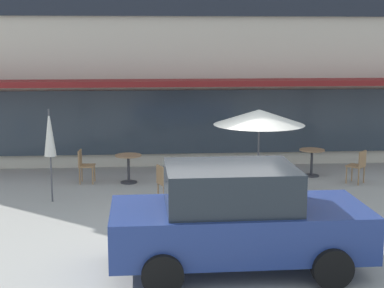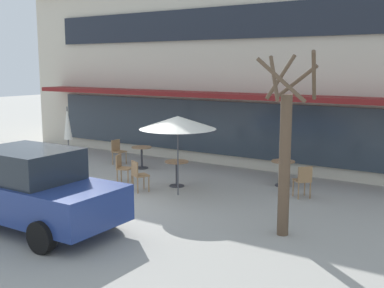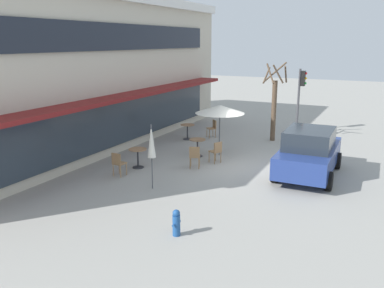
{
  "view_description": "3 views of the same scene",
  "coord_description": "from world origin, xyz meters",
  "px_view_note": "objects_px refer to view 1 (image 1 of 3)",
  "views": [
    {
      "loc": [
        -1.49,
        -11.38,
        3.78
      ],
      "look_at": [
        -0.37,
        3.34,
        1.15
      ],
      "focal_mm": 55.0,
      "sensor_mm": 36.0,
      "label": 1
    },
    {
      "loc": [
        8.53,
        -8.74,
        3.55
      ],
      "look_at": [
        0.55,
        3.28,
        1.19
      ],
      "focal_mm": 45.0,
      "sensor_mm": 36.0,
      "label": 2
    },
    {
      "loc": [
        -14.73,
        -4.61,
        4.82
      ],
      "look_at": [
        -0.76,
        2.25,
        0.86
      ],
      "focal_mm": 38.0,
      "sensor_mm": 36.0,
      "label": 3
    }
  ],
  "objects_px": {
    "cafe_table_streetside": "(228,174)",
    "cafe_chair_2": "(358,164)",
    "cafe_table_by_tree": "(312,158)",
    "cafe_chair_3": "(211,185)",
    "patio_umbrella_cream_folded": "(259,117)",
    "patio_umbrella_green_folded": "(50,134)",
    "cafe_chair_0": "(165,181)",
    "cafe_chair_1": "(84,164)",
    "parked_sedan": "(236,218)",
    "cafe_table_near_wall": "(128,164)"
  },
  "relations": [
    {
      "from": "cafe_table_by_tree",
      "to": "patio_umbrella_green_folded",
      "type": "distance_m",
      "value": 7.23
    },
    {
      "from": "cafe_table_near_wall",
      "to": "cafe_chair_3",
      "type": "bearing_deg",
      "value": -52.27
    },
    {
      "from": "cafe_chair_2",
      "to": "patio_umbrella_cream_folded",
      "type": "bearing_deg",
      "value": -151.77
    },
    {
      "from": "cafe_chair_0",
      "to": "cafe_chair_3",
      "type": "distance_m",
      "value": 1.14
    },
    {
      "from": "cafe_chair_0",
      "to": "cafe_chair_1",
      "type": "height_order",
      "value": "same"
    },
    {
      "from": "cafe_chair_3",
      "to": "cafe_chair_2",
      "type": "bearing_deg",
      "value": 25.17
    },
    {
      "from": "patio_umbrella_green_folded",
      "to": "cafe_chair_3",
      "type": "distance_m",
      "value": 3.91
    },
    {
      "from": "patio_umbrella_cream_folded",
      "to": "cafe_chair_2",
      "type": "relative_size",
      "value": 2.47
    },
    {
      "from": "cafe_table_by_tree",
      "to": "cafe_chair_2",
      "type": "bearing_deg",
      "value": -43.9
    },
    {
      "from": "cafe_table_by_tree",
      "to": "cafe_chair_0",
      "type": "distance_m",
      "value": 4.83
    },
    {
      "from": "cafe_table_streetside",
      "to": "patio_umbrella_cream_folded",
      "type": "distance_m",
      "value": 1.79
    },
    {
      "from": "cafe_chair_2",
      "to": "patio_umbrella_green_folded",
      "type": "bearing_deg",
      "value": -171.46
    },
    {
      "from": "cafe_table_streetside",
      "to": "patio_umbrella_green_folded",
      "type": "relative_size",
      "value": 0.35
    },
    {
      "from": "cafe_table_by_tree",
      "to": "cafe_chair_1",
      "type": "height_order",
      "value": "cafe_chair_1"
    },
    {
      "from": "cafe_table_by_tree",
      "to": "cafe_chair_3",
      "type": "bearing_deg",
      "value": -137.39
    },
    {
      "from": "cafe_chair_2",
      "to": "parked_sedan",
      "type": "bearing_deg",
      "value": -126.32
    },
    {
      "from": "patio_umbrella_cream_folded",
      "to": "parked_sedan",
      "type": "distance_m",
      "value": 4.28
    },
    {
      "from": "cafe_table_streetside",
      "to": "cafe_table_by_tree",
      "type": "relative_size",
      "value": 1.0
    },
    {
      "from": "patio_umbrella_green_folded",
      "to": "cafe_chair_0",
      "type": "relative_size",
      "value": 2.47
    },
    {
      "from": "patio_umbrella_green_folded",
      "to": "cafe_chair_2",
      "type": "bearing_deg",
      "value": 8.54
    },
    {
      "from": "patio_umbrella_cream_folded",
      "to": "cafe_chair_0",
      "type": "relative_size",
      "value": 2.47
    },
    {
      "from": "parked_sedan",
      "to": "patio_umbrella_cream_folded",
      "type": "bearing_deg",
      "value": 74.38
    },
    {
      "from": "cafe_chair_1",
      "to": "cafe_chair_2",
      "type": "distance_m",
      "value": 7.27
    },
    {
      "from": "cafe_chair_0",
      "to": "cafe_chair_1",
      "type": "relative_size",
      "value": 1.0
    },
    {
      "from": "cafe_chair_2",
      "to": "cafe_chair_3",
      "type": "distance_m",
      "value": 4.57
    },
    {
      "from": "cafe_table_streetside",
      "to": "cafe_chair_1",
      "type": "bearing_deg",
      "value": 158.19
    },
    {
      "from": "cafe_chair_0",
      "to": "patio_umbrella_cream_folded",
      "type": "bearing_deg",
      "value": -3.62
    },
    {
      "from": "cafe_table_streetside",
      "to": "cafe_chair_2",
      "type": "distance_m",
      "value": 3.68
    },
    {
      "from": "cafe_chair_2",
      "to": "parked_sedan",
      "type": "distance_m",
      "value": 6.94
    },
    {
      "from": "cafe_chair_2",
      "to": "cafe_chair_3",
      "type": "xyz_separation_m",
      "value": [
        -4.14,
        -1.94,
        0.0
      ]
    },
    {
      "from": "cafe_table_near_wall",
      "to": "cafe_table_streetside",
      "type": "distance_m",
      "value": 2.85
    },
    {
      "from": "patio_umbrella_green_folded",
      "to": "cafe_chair_1",
      "type": "relative_size",
      "value": 2.47
    },
    {
      "from": "cafe_table_by_tree",
      "to": "patio_umbrella_green_folded",
      "type": "xyz_separation_m",
      "value": [
        -6.82,
        -2.13,
        1.11
      ]
    },
    {
      "from": "cafe_table_near_wall",
      "to": "cafe_chair_1",
      "type": "relative_size",
      "value": 0.85
    },
    {
      "from": "cafe_chair_1",
      "to": "cafe_table_by_tree",
      "type": "bearing_deg",
      "value": 2.98
    },
    {
      "from": "cafe_table_by_tree",
      "to": "cafe_chair_3",
      "type": "distance_m",
      "value": 4.28
    },
    {
      "from": "cafe_chair_0",
      "to": "cafe_chair_2",
      "type": "distance_m",
      "value": 5.37
    },
    {
      "from": "cafe_chair_2",
      "to": "cafe_chair_3",
      "type": "relative_size",
      "value": 1.0
    },
    {
      "from": "patio_umbrella_cream_folded",
      "to": "cafe_chair_1",
      "type": "distance_m",
      "value": 5.03
    },
    {
      "from": "cafe_table_by_tree",
      "to": "cafe_chair_3",
      "type": "height_order",
      "value": "cafe_chair_3"
    },
    {
      "from": "patio_umbrella_green_folded",
      "to": "cafe_chair_3",
      "type": "relative_size",
      "value": 2.47
    },
    {
      "from": "cafe_table_streetside",
      "to": "patio_umbrella_green_folded",
      "type": "height_order",
      "value": "patio_umbrella_green_folded"
    },
    {
      "from": "cafe_table_by_tree",
      "to": "cafe_chair_3",
      "type": "xyz_separation_m",
      "value": [
        -3.15,
        -2.9,
        0.01
      ]
    },
    {
      "from": "cafe_table_near_wall",
      "to": "cafe_chair_0",
      "type": "xyz_separation_m",
      "value": [
        0.9,
        -2.02,
        0.01
      ]
    },
    {
      "from": "cafe_chair_0",
      "to": "cafe_table_streetside",
      "type": "bearing_deg",
      "value": 21.7
    },
    {
      "from": "cafe_chair_1",
      "to": "cafe_chair_0",
      "type": "bearing_deg",
      "value": -45.27
    },
    {
      "from": "cafe_table_near_wall",
      "to": "patio_umbrella_green_folded",
      "type": "distance_m",
      "value": 2.7
    },
    {
      "from": "patio_umbrella_cream_folded",
      "to": "cafe_chair_0",
      "type": "xyz_separation_m",
      "value": [
        -2.18,
        0.14,
        -1.5
      ]
    },
    {
      "from": "cafe_table_by_tree",
      "to": "parked_sedan",
      "type": "relative_size",
      "value": 0.18
    },
    {
      "from": "cafe_table_near_wall",
      "to": "cafe_table_streetside",
      "type": "bearing_deg",
      "value": -29.29
    }
  ]
}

